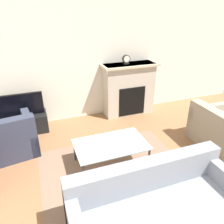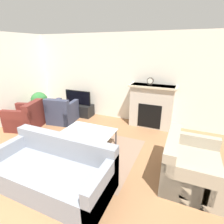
{
  "view_description": "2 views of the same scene",
  "coord_description": "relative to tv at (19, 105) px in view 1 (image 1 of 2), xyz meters",
  "views": [
    {
      "loc": [
        -1.0,
        -0.54,
        2.52
      ],
      "look_at": [
        0.21,
        2.76,
        0.78
      ],
      "focal_mm": 35.0,
      "sensor_mm": 36.0,
      "label": 1
    },
    {
      "loc": [
        2.01,
        -0.91,
        2.3
      ],
      "look_at": [
        0.49,
        2.61,
        0.86
      ],
      "focal_mm": 28.0,
      "sensor_mm": 36.0,
      "label": 2
    }
  ],
  "objects": [
    {
      "name": "armchair_accent",
      "position": [
        -0.15,
        -0.71,
        -0.34
      ],
      "size": [
        0.88,
        0.93,
        0.82
      ],
      "rotation": [
        0.0,
        0.0,
        3.29
      ],
      "color": "#33384C",
      "rests_on": "ground_plane"
    },
    {
      "name": "fireplace",
      "position": [
        2.52,
        0.09,
        0.02
      ],
      "size": [
        1.34,
        0.49,
        1.27
      ],
      "color": "#BCB2A3",
      "rests_on": "ground_plane"
    },
    {
      "name": "mantel_clock",
      "position": [
        2.43,
        0.1,
        0.73
      ],
      "size": [
        0.18,
        0.07,
        0.21
      ],
      "color": "#28231E",
      "rests_on": "fireplace"
    },
    {
      "name": "area_rug",
      "position": [
        1.41,
        -1.86,
        -0.64
      ],
      "size": [
        2.4,
        1.93,
        0.0
      ],
      "color": "#896B56",
      "rests_on": "ground_plane"
    },
    {
      "name": "wall_back",
      "position": [
        1.39,
        0.34,
        0.71
      ],
      "size": [
        9.0,
        0.06,
        2.7
      ],
      "color": "silver",
      "rests_on": "ground_plane"
    },
    {
      "name": "tv",
      "position": [
        0.0,
        0.0,
        0.0
      ],
      "size": [
        0.96,
        0.05,
        0.49
      ],
      "color": "black",
      "rests_on": "tv_stand"
    },
    {
      "name": "tv_stand",
      "position": [
        0.0,
        0.0,
        -0.44
      ],
      "size": [
        1.02,
        0.46,
        0.4
      ],
      "color": "black",
      "rests_on": "ground_plane"
    },
    {
      "name": "couch_sectional",
      "position": [
        1.51,
        -3.03,
        -0.36
      ],
      "size": [
        2.06,
        0.97,
        0.82
      ],
      "color": "gray",
      "rests_on": "ground_plane"
    },
    {
      "name": "coffee_table",
      "position": [
        1.41,
        -1.66,
        -0.25
      ],
      "size": [
        1.2,
        0.73,
        0.42
      ],
      "color": "#333338",
      "rests_on": "ground_plane"
    }
  ]
}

